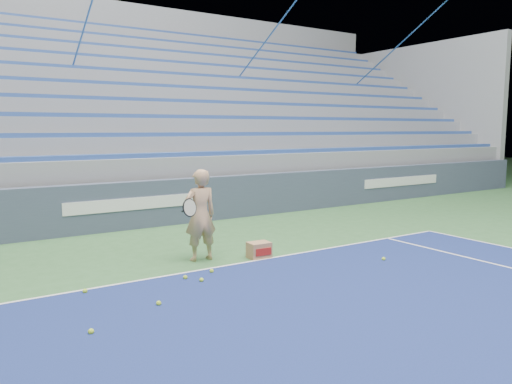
# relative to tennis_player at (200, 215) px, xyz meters

# --- Properties ---
(sponsor_barrier) EXTENTS (30.00, 0.32, 1.10)m
(sponsor_barrier) POSITION_rel_tennis_player_xyz_m (-0.03, 3.40, -0.26)
(sponsor_barrier) COLOR #3C465C
(sponsor_barrier) RESTS_ON ground
(bleachers) EXTENTS (31.00, 9.15, 7.30)m
(bleachers) POSITION_rel_tennis_player_xyz_m (-0.03, 9.12, 1.55)
(bleachers) COLOR gray
(bleachers) RESTS_ON ground
(tennis_player) EXTENTS (0.91, 0.82, 1.61)m
(tennis_player) POSITION_rel_tennis_player_xyz_m (0.00, 0.00, 0.00)
(tennis_player) COLOR tan
(tennis_player) RESTS_ON ground
(ball_box) EXTENTS (0.40, 0.32, 0.29)m
(ball_box) POSITION_rel_tennis_player_xyz_m (0.95, -0.44, -0.66)
(ball_box) COLOR #A77850
(ball_box) RESTS_ON ground
(tennis_ball_0) EXTENTS (0.07, 0.07, 0.07)m
(tennis_ball_0) POSITION_rel_tennis_player_xyz_m (-1.49, -1.76, -0.78)
(tennis_ball_0) COLOR #C2EE30
(tennis_ball_0) RESTS_ON ground
(tennis_ball_1) EXTENTS (0.07, 0.07, 0.07)m
(tennis_ball_1) POSITION_rel_tennis_player_xyz_m (-0.21, -0.81, -0.78)
(tennis_ball_1) COLOR #C2EE30
(tennis_ball_1) RESTS_ON ground
(tennis_ball_2) EXTENTS (0.07, 0.07, 0.07)m
(tennis_ball_2) POSITION_rel_tennis_player_xyz_m (-0.71, -0.89, -0.78)
(tennis_ball_2) COLOR #C2EE30
(tennis_ball_2) RESTS_ON ground
(tennis_ball_3) EXTENTS (0.07, 0.07, 0.07)m
(tennis_ball_3) POSITION_rel_tennis_player_xyz_m (2.69, -1.79, -0.78)
(tennis_ball_3) COLOR #C2EE30
(tennis_ball_3) RESTS_ON ground
(tennis_ball_4) EXTENTS (0.07, 0.07, 0.07)m
(tennis_ball_4) POSITION_rel_tennis_player_xyz_m (-2.18, -0.72, -0.78)
(tennis_ball_4) COLOR #C2EE30
(tennis_ball_4) RESTS_ON ground
(tennis_ball_5) EXTENTS (0.07, 0.07, 0.07)m
(tennis_ball_5) POSITION_rel_tennis_player_xyz_m (-2.49, -2.21, -0.78)
(tennis_ball_5) COLOR #C2EE30
(tennis_ball_5) RESTS_ON ground
(tennis_ball_6) EXTENTS (0.07, 0.07, 0.07)m
(tennis_ball_6) POSITION_rel_tennis_player_xyz_m (-0.56, -1.15, -0.78)
(tennis_ball_6) COLOR #C2EE30
(tennis_ball_6) RESTS_ON ground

